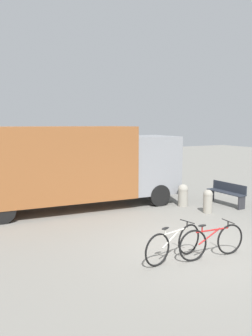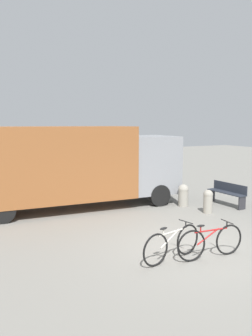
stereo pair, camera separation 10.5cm
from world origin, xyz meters
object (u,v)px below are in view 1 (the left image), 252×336
(delivery_truck, at_px, (71,164))
(bicycle_middle, at_px, (212,241))
(bicycle_near, at_px, (174,243))
(bollard_far_bench, at_px, (183,194))
(bollard_near_bench, at_px, (208,200))
(park_bench, at_px, (227,192))

(delivery_truck, bearing_deg, bicycle_middle, -71.91)
(delivery_truck, xyz_separation_m, bicycle_middle, (1.49, -5.92, -1.27))
(delivery_truck, distance_m, bicycle_near, 5.79)
(delivery_truck, bearing_deg, bollard_far_bench, -18.93)
(bicycle_near, bearing_deg, bollard_near_bench, 27.01)
(bollard_near_bench, bearing_deg, park_bench, 21.00)
(bicycle_middle, relative_size, bollard_far_bench, 2.13)
(bicycle_near, height_order, bollard_far_bench, bollard_far_bench)
(bollard_near_bench, bearing_deg, bicycle_near, -141.44)
(delivery_truck, distance_m, park_bench, 6.11)
(delivery_truck, height_order, bicycle_near, delivery_truck)
(bicycle_middle, xyz_separation_m, bollard_far_bench, (2.42, 4.27, 0.06))
(bicycle_middle, relative_size, bollard_near_bench, 2.16)
(park_bench, xyz_separation_m, bicycle_middle, (-4.05, -3.64, -0.10))
(bicycle_middle, distance_m, bollard_near_bench, 4.03)
(delivery_truck, distance_m, bollard_far_bench, 4.41)
(bollard_far_bench, bearing_deg, park_bench, -21.34)
(bollard_near_bench, bearing_deg, bollard_far_bench, 98.58)
(park_bench, relative_size, bicycle_middle, 0.93)
(bicycle_near, bearing_deg, delivery_truck, 84.69)
(bollard_near_bench, xyz_separation_m, bollard_far_bench, (-0.18, 1.20, 0.00))
(bicycle_middle, height_order, bollard_far_bench, bollard_far_bench)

